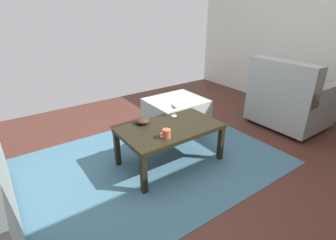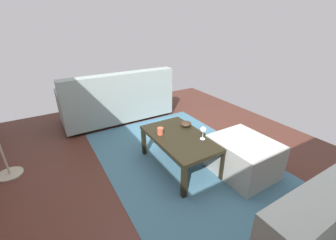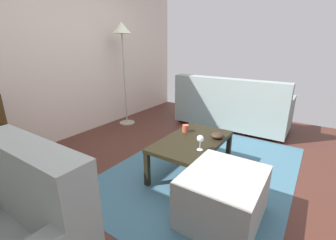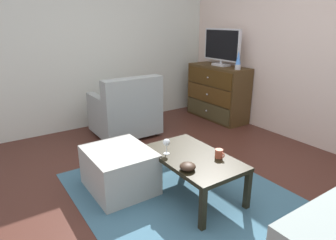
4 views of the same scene
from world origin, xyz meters
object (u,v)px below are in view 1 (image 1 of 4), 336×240
mug (166,134)px  armchair (289,101)px  bowl_decorative (142,121)px  wine_glass (174,106)px  ottoman (176,115)px  coffee_table (170,131)px

mug → armchair: 1.99m
bowl_decorative → mug: bearing=93.2°
wine_glass → ottoman: (-0.31, -0.37, -0.32)m
coffee_table → bowl_decorative: 0.30m
wine_glass → bowl_decorative: size_ratio=1.09×
mug → ottoman: (-0.67, -0.74, -0.25)m
wine_glass → ottoman: bearing=-129.7°
ottoman → coffee_table: bearing=48.3°
ottoman → armchair: bearing=150.6°
armchair → ottoman: size_ratio=1.31×
armchair → ottoman: armchair is taller
coffee_table → armchair: armchair is taller
wine_glass → ottoman: wine_glass is taller
coffee_table → ottoman: bearing=-131.7°
coffee_table → armchair: bearing=174.3°
bowl_decorative → armchair: 2.05m
coffee_table → armchair: size_ratio=1.09×
coffee_table → mug: bearing=46.7°
bowl_decorative → armchair: size_ratio=0.16×
wine_glass → bowl_decorative: 0.39m
bowl_decorative → armchair: (-2.01, 0.40, -0.09)m
mug → wine_glass: bearing=-134.4°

